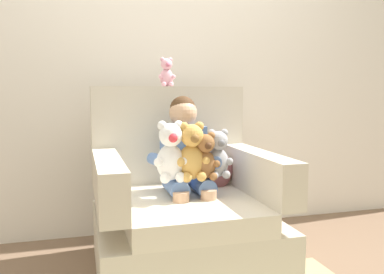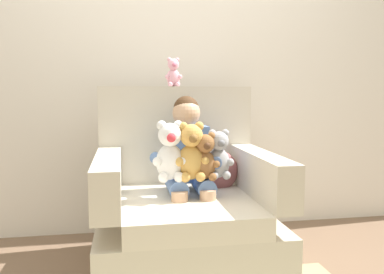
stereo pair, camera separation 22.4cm
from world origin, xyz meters
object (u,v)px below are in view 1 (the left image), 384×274
(plush_grey, at_px, (218,155))
(plush_honey, at_px, (192,153))
(plush_brown, at_px, (205,158))
(plush_pink_on_backrest, at_px, (167,73))
(armchair, at_px, (182,211))
(plush_white, at_px, (171,153))
(throw_pillow, at_px, (214,171))
(seated_child, at_px, (186,158))

(plush_grey, bearing_deg, plush_honey, -157.33)
(plush_brown, height_order, plush_pink_on_backrest, plush_pink_on_backrest)
(armchair, xyz_separation_m, plush_brown, (0.10, -0.13, 0.34))
(plush_white, bearing_deg, plush_grey, 19.19)
(plush_white, height_order, throw_pillow, plush_white)
(plush_grey, distance_m, throw_pillow, 0.28)
(seated_child, relative_size, plush_white, 2.44)
(plush_honey, relative_size, plush_white, 0.98)
(seated_child, distance_m, plush_grey, 0.21)
(plush_brown, bearing_deg, throw_pillow, 59.41)
(plush_brown, bearing_deg, plush_pink_on_backrest, 101.41)
(armchair, relative_size, plush_brown, 4.01)
(throw_pillow, bearing_deg, plush_grey, -104.22)
(armchair, distance_m, seated_child, 0.32)
(plush_white, bearing_deg, seated_child, 65.97)
(armchair, xyz_separation_m, plush_grey, (0.19, -0.10, 0.35))
(plush_white, relative_size, plush_pink_on_backrest, 1.76)
(plush_pink_on_backrest, bearing_deg, armchair, -81.26)
(seated_child, height_order, plush_honey, seated_child)
(plush_honey, height_order, plush_grey, plush_honey)
(armchair, xyz_separation_m, plush_white, (-0.09, -0.12, 0.37))
(plush_honey, height_order, plush_brown, plush_honey)
(throw_pillow, bearing_deg, plush_honey, -130.85)
(plush_grey, bearing_deg, seated_child, 153.63)
(plush_grey, height_order, plush_pink_on_backrest, plush_pink_on_backrest)
(plush_grey, bearing_deg, plush_brown, -146.89)
(armchair, relative_size, plush_honey, 3.28)
(seated_child, xyz_separation_m, plush_pink_on_backrest, (-0.04, 0.33, 0.52))
(armchair, height_order, plush_pink_on_backrest, plush_pink_on_backrest)
(armchair, distance_m, throw_pillow, 0.35)
(seated_child, relative_size, plush_honey, 2.49)
(plush_brown, distance_m, plush_grey, 0.09)
(plush_white, distance_m, plush_brown, 0.20)
(seated_child, height_order, throw_pillow, seated_child)
(throw_pillow, bearing_deg, armchair, -152.02)
(plush_white, xyz_separation_m, throw_pillow, (0.34, 0.25, -0.17))
(plush_brown, xyz_separation_m, throw_pillow, (0.15, 0.26, -0.13))
(plush_white, distance_m, throw_pillow, 0.45)
(armchair, bearing_deg, throw_pillow, 27.98)
(plush_brown, distance_m, throw_pillow, 0.33)
(plush_honey, distance_m, plush_grey, 0.17)
(plush_white, xyz_separation_m, plush_pink_on_backrest, (0.08, 0.48, 0.46))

